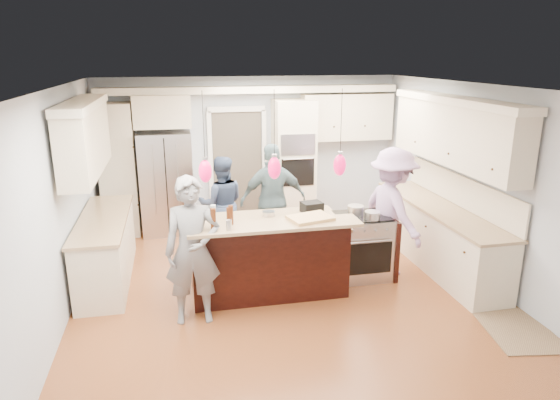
# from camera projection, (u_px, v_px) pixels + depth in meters

# --- Properties ---
(ground_plane) EXTENTS (6.00, 6.00, 0.00)m
(ground_plane) POSITION_uv_depth(u_px,v_px,m) (285.00, 287.00, 6.85)
(ground_plane) COLOR #9F572B
(ground_plane) RESTS_ON ground
(room_shell) EXTENTS (5.54, 6.04, 2.72)m
(room_shell) POSITION_uv_depth(u_px,v_px,m) (286.00, 157.00, 6.34)
(room_shell) COLOR #B2BCC6
(room_shell) RESTS_ON ground
(refrigerator) EXTENTS (0.90, 0.70, 1.80)m
(refrigerator) POSITION_uv_depth(u_px,v_px,m) (167.00, 183.00, 8.77)
(refrigerator) COLOR #B7B7BC
(refrigerator) RESTS_ON ground
(oven_column) EXTENTS (0.72, 0.69, 2.30)m
(oven_column) POSITION_uv_depth(u_px,v_px,m) (294.00, 163.00, 9.18)
(oven_column) COLOR beige
(oven_column) RESTS_ON ground
(back_upper_cabinets) EXTENTS (5.30, 0.61, 2.54)m
(back_upper_cabinets) POSITION_uv_depth(u_px,v_px,m) (211.00, 137.00, 8.82)
(back_upper_cabinets) COLOR beige
(back_upper_cabinets) RESTS_ON ground
(right_counter_run) EXTENTS (0.64, 3.10, 2.51)m
(right_counter_run) POSITION_uv_depth(u_px,v_px,m) (443.00, 197.00, 7.32)
(right_counter_run) COLOR beige
(right_counter_run) RESTS_ON ground
(left_cabinets) EXTENTS (0.64, 2.30, 2.51)m
(left_cabinets) POSITION_uv_depth(u_px,v_px,m) (99.00, 208.00, 6.82)
(left_cabinets) COLOR beige
(left_cabinets) RESTS_ON ground
(kitchen_island) EXTENTS (2.10, 1.46, 1.12)m
(kitchen_island) POSITION_uv_depth(u_px,v_px,m) (266.00, 254.00, 6.73)
(kitchen_island) COLOR black
(kitchen_island) RESTS_ON ground
(island_range) EXTENTS (0.82, 0.71, 0.92)m
(island_range) POSITION_uv_depth(u_px,v_px,m) (363.00, 246.00, 7.09)
(island_range) COLOR #B7B7BC
(island_range) RESTS_ON ground
(pendant_lights) EXTENTS (1.75, 0.15, 1.03)m
(pendant_lights) POSITION_uv_depth(u_px,v_px,m) (274.00, 168.00, 5.81)
(pendant_lights) COLOR black
(pendant_lights) RESTS_ON ground
(person_bar_end) EXTENTS (0.66, 0.44, 1.77)m
(person_bar_end) POSITION_uv_depth(u_px,v_px,m) (193.00, 251.00, 5.77)
(person_bar_end) COLOR slate
(person_bar_end) RESTS_ON ground
(person_far_left) EXTENTS (0.78, 0.62, 1.54)m
(person_far_left) POSITION_uv_depth(u_px,v_px,m) (222.00, 204.00, 8.00)
(person_far_left) COLOR navy
(person_far_left) RESTS_ON ground
(person_far_right) EXTENTS (1.06, 0.48, 1.78)m
(person_far_right) POSITION_uv_depth(u_px,v_px,m) (273.00, 200.00, 7.77)
(person_far_right) COLOR slate
(person_far_right) RESTS_ON ground
(person_range_side) EXTENTS (0.90, 1.30, 1.84)m
(person_range_side) POSITION_uv_depth(u_px,v_px,m) (392.00, 212.00, 7.09)
(person_range_side) COLOR #B48FC1
(person_range_side) RESTS_ON ground
(floor_rug) EXTENTS (0.90, 1.18, 0.01)m
(floor_rug) POSITION_uv_depth(u_px,v_px,m) (517.00, 329.00, 5.80)
(floor_rug) COLOR olive
(floor_rug) RESTS_ON ground
(water_bottle) EXTENTS (0.07, 0.07, 0.28)m
(water_bottle) POSITION_uv_depth(u_px,v_px,m) (213.00, 216.00, 5.82)
(water_bottle) COLOR silver
(water_bottle) RESTS_ON kitchen_island
(beer_bottle_a) EXTENTS (0.07, 0.07, 0.21)m
(beer_bottle_a) POSITION_uv_depth(u_px,v_px,m) (229.00, 216.00, 5.92)
(beer_bottle_a) COLOR #471F0C
(beer_bottle_a) RESTS_ON kitchen_island
(beer_bottle_b) EXTENTS (0.08, 0.08, 0.26)m
(beer_bottle_b) POSITION_uv_depth(u_px,v_px,m) (213.00, 220.00, 5.73)
(beer_bottle_b) COLOR #471F0C
(beer_bottle_b) RESTS_ON kitchen_island
(beer_bottle_c) EXTENTS (0.07, 0.07, 0.23)m
(beer_bottle_c) POSITION_uv_depth(u_px,v_px,m) (231.00, 215.00, 5.94)
(beer_bottle_c) COLOR #471F0C
(beer_bottle_c) RESTS_ON kitchen_island
(drink_can) EXTENTS (0.08, 0.08, 0.13)m
(drink_can) POSITION_uv_depth(u_px,v_px,m) (229.00, 225.00, 5.75)
(drink_can) COLOR #B7B7BC
(drink_can) RESTS_ON kitchen_island
(cutting_board) EXTENTS (0.59, 0.48, 0.04)m
(cutting_board) POSITION_uv_depth(u_px,v_px,m) (310.00, 218.00, 6.13)
(cutting_board) COLOR tan
(cutting_board) RESTS_ON kitchen_island
(pot_large) EXTENTS (0.23, 0.23, 0.13)m
(pot_large) POSITION_uv_depth(u_px,v_px,m) (356.00, 210.00, 6.95)
(pot_large) COLOR #B7B7BC
(pot_large) RESTS_ON island_range
(pot_small) EXTENTS (0.21, 0.21, 0.11)m
(pot_small) POSITION_uv_depth(u_px,v_px,m) (372.00, 215.00, 6.78)
(pot_small) COLOR #B7B7BC
(pot_small) RESTS_ON island_range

